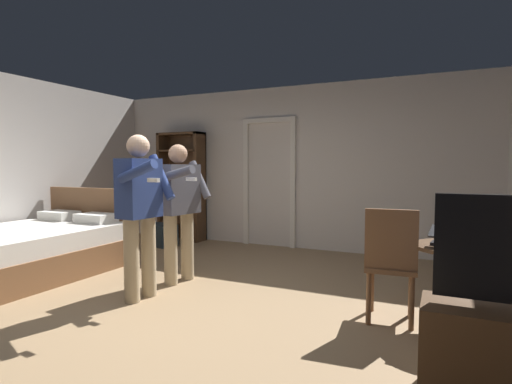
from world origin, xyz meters
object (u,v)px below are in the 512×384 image
Objects in this scene: bookshelf at (182,182)px; side_table at (457,273)px; bed at (40,247)px; laptop at (453,240)px; wooden_chair at (391,260)px; bottle_on_table at (479,233)px; person_blue_shirt at (140,206)px; suitcase_dark at (161,235)px; person_striped_shirt at (179,203)px.

bookshelf reaches higher than side_table.
laptop is at bearing 1.72° from bed.
wooden_chair is (4.26, 0.11, 0.24)m from bed.
bottle_on_table is (4.91, 0.11, 0.52)m from bed.
wooden_chair is 2.42m from person_blue_shirt.
person_blue_shirt is at bearing -172.25° from bottle_on_table.
bottle_on_table is at bearing -29.74° from side_table.
bed reaches higher than bottle_on_table.
laptop is 1.26× the size of bottle_on_table.
bookshelf is 1.95× the size of wooden_chair.
side_table is 4.76m from suitcase_dark.
bottle_on_table is 3.02m from person_blue_shirt.
person_blue_shirt is at bearing -8.98° from bed.
side_table is 0.71× the size of wooden_chair.
person_blue_shirt is (-2.35, -0.41, 0.40)m from wooden_chair.
bed is 2.76× the size of side_table.
laptop is 4.77m from suitcase_dark.
person_blue_shirt is at bearing -170.10° from wooden_chair.
person_striped_shirt is at bearing 174.01° from wooden_chair.
wooden_chair is at bearing 1.45° from bed.
person_striped_shirt is (1.91, 0.35, 0.62)m from bed.
bottle_on_table is at bearing -0.24° from wooden_chair.
suitcase_dark is at bearing -90.34° from bookshelf.
person_striped_shirt is at bearing -55.32° from bookshelf.
side_table is at bearing 2.22° from bed.
laptop is 0.22× the size of person_blue_shirt.
bed is at bearing -178.77° from bottle_on_table.
bookshelf is 6.60× the size of bottle_on_table.
bottle_on_table is (0.14, -0.08, 0.35)m from side_table.
person_blue_shirt reaches higher than wooden_chair.
side_table is at bearing 9.69° from person_blue_shirt.
bed is 4.94m from bottle_on_table.
suitcase_dark is at bearing 124.43° from person_blue_shirt.
person_striped_shirt is 2.35m from suitcase_dark.
bookshelf is 1.22× the size of person_striped_shirt.
person_striped_shirt is (-3.00, 0.25, 0.10)m from bottle_on_table.
laptop is (-0.04, -0.04, 0.28)m from side_table.
bed is 1.00× the size of bookshelf.
bed is at bearing -178.28° from laptop.
wooden_chair is 2.40m from person_striped_shirt.
bed reaches higher than side_table.
bottle_on_table reaches higher than side_table.
person_blue_shirt is at bearing -89.79° from person_striped_shirt.
person_striped_shirt is at bearing 175.69° from laptop.
suitcase_dark is (-0.00, -0.63, -0.86)m from bookshelf.
person_blue_shirt reaches higher than laptop.
bed is 1.17× the size of person_blue_shirt.
bed is at bearing 171.02° from person_blue_shirt.
laptop is at bearing 4.23° from wooden_chair.
bookshelf is at bearing 124.68° from person_striped_shirt.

